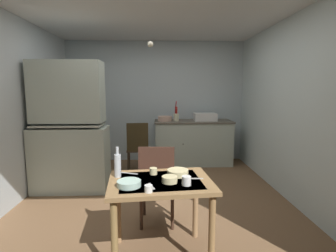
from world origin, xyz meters
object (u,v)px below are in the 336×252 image
object	(u,v)px
dining_table	(160,193)
teacup_mint	(186,181)
mixing_bowl_counter	(165,119)
serving_bowl_wide	(170,179)
hutch_cabinet	(70,131)
chair_far_side	(157,183)
hand_pump	(176,112)
chair_by_counter	(138,147)
sink_basin	(205,117)
glass_bottle	(118,165)

from	to	relation	value
dining_table	teacup_mint	distance (m)	0.30
mixing_bowl_counter	serving_bowl_wide	size ratio (longest dim) A/B	2.03
mixing_bowl_counter	hutch_cabinet	bearing A→B (deg)	-137.77
hutch_cabinet	dining_table	xyz separation A→B (m)	(1.33, -1.68, -0.29)
hutch_cabinet	chair_far_side	bearing A→B (deg)	-40.55
hand_pump	chair_by_counter	bearing A→B (deg)	-141.28
mixing_bowl_counter	chair_far_side	xyz separation A→B (m)	(-0.15, -2.43, -0.45)
hand_pump	dining_table	xyz separation A→B (m)	(-0.35, -3.09, -0.45)
hutch_cabinet	sink_basin	size ratio (longest dim) A/B	4.38
glass_bottle	hutch_cabinet	bearing A→B (deg)	120.90
serving_bowl_wide	teacup_mint	bearing A→B (deg)	-27.60
teacup_mint	glass_bottle	bearing A→B (deg)	158.67
sink_basin	chair_far_side	world-z (taller)	sink_basin
sink_basin	teacup_mint	xyz separation A→B (m)	(-0.71, -3.17, -0.20)
sink_basin	chair_far_side	distance (m)	2.70
hand_pump	serving_bowl_wide	distance (m)	3.17
hutch_cabinet	mixing_bowl_counter	bearing A→B (deg)	42.23
sink_basin	glass_bottle	size ratio (longest dim) A/B	1.57
hutch_cabinet	sink_basin	bearing A→B (deg)	31.11
hutch_cabinet	mixing_bowl_counter	xyz separation A→B (m)	(1.45, 1.32, 0.04)
sink_basin	dining_table	size ratio (longest dim) A/B	0.45
chair_far_side	glass_bottle	world-z (taller)	glass_bottle
hutch_cabinet	glass_bottle	bearing A→B (deg)	-59.10
serving_bowl_wide	glass_bottle	bearing A→B (deg)	160.62
chair_far_side	chair_by_counter	xyz separation A→B (m)	(-0.36, 1.93, -0.01)
hutch_cabinet	hand_pump	xyz separation A→B (m)	(1.68, 1.41, 0.16)
serving_bowl_wide	dining_table	bearing A→B (deg)	145.72
chair_far_side	teacup_mint	size ratio (longest dim) A/B	11.83
mixing_bowl_counter	teacup_mint	bearing A→B (deg)	-88.19
dining_table	chair_by_counter	size ratio (longest dim) A/B	1.04
chair_by_counter	glass_bottle	distance (m)	2.41
hutch_cabinet	teacup_mint	world-z (taller)	hutch_cabinet
chair_by_counter	teacup_mint	bearing A→B (deg)	-76.95
teacup_mint	glass_bottle	world-z (taller)	glass_bottle
hutch_cabinet	chair_far_side	distance (m)	1.76
chair_by_counter	teacup_mint	world-z (taller)	chair_by_counter
chair_by_counter	teacup_mint	size ratio (longest dim) A/B	11.86
glass_bottle	chair_by_counter	bearing A→B (deg)	90.01
dining_table	teacup_mint	xyz separation A→B (m)	(0.22, -0.13, 0.16)
glass_bottle	mixing_bowl_counter	bearing A→B (deg)	80.00
dining_table	chair_far_side	size ratio (longest dim) A/B	1.04
mixing_bowl_counter	chair_by_counter	distance (m)	0.85
hand_pump	mixing_bowl_counter	xyz separation A→B (m)	(-0.23, -0.10, -0.12)
chair_by_counter	glass_bottle	xyz separation A→B (m)	(0.00, -2.39, 0.36)
chair_far_side	glass_bottle	distance (m)	0.68
hutch_cabinet	serving_bowl_wide	xyz separation A→B (m)	(1.41, -1.74, -0.15)
hutch_cabinet	chair_far_side	world-z (taller)	hutch_cabinet
hutch_cabinet	chair_by_counter	distance (m)	1.31
teacup_mint	glass_bottle	distance (m)	0.66
hand_pump	serving_bowl_wide	xyz separation A→B (m)	(-0.27, -3.15, -0.30)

